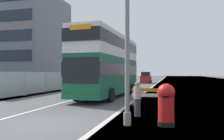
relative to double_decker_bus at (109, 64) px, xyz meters
name	(u,v)px	position (x,y,z in m)	size (l,w,h in m)	color
ground	(62,125)	(0.93, -10.10, -2.79)	(140.00, 280.00, 0.10)	#4C4C4F
double_decker_bus	(109,64)	(0.00, 0.00, 0.00)	(3.22, 11.13, 5.16)	#145638
lamppost_foreground	(127,9)	(3.48, -9.71, 1.75)	(0.29, 0.70, 9.47)	gray
red_pillar_postbox	(166,103)	(4.92, -9.43, -1.87)	(0.67, 0.67, 1.60)	black
roadworks_barrier	(148,95)	(3.74, -4.57, -2.06)	(1.91, 0.58, 1.08)	orange
construction_site_fence	(67,81)	(-7.48, 7.50, -1.71)	(0.44, 24.00, 2.14)	#A8AAAD
car_oncoming_near	(107,79)	(-4.72, 15.75, -1.68)	(2.06, 4.07, 2.28)	black
car_receding_mid	(146,78)	(0.38, 25.41, -1.73)	(1.99, 3.93, 2.17)	maroon
bare_tree_far_verge_near	(83,70)	(-15.29, 31.89, -0.05)	(2.35, 2.61, 5.00)	#4C3D2D
bare_tree_far_verge_mid	(99,73)	(-14.62, 42.09, -0.83)	(2.43, 3.29, 4.10)	#4C3D2D
pedestrian_at_kerb	(137,99)	(3.60, -7.88, -1.94)	(0.34, 0.34, 1.60)	#2D3342
backdrop_office_block	(8,41)	(-26.72, 20.03, 5.62)	(21.50, 13.31, 16.72)	gray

